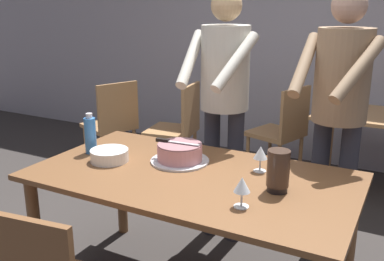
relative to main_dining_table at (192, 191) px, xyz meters
The scene contains 15 objects.
back_wall 2.72m from the main_dining_table, 90.00° to the left, with size 10.00×0.12×2.70m, color #ADA8B2.
main_dining_table is the anchor object (origin of this frame).
cake_on_platter 0.25m from the main_dining_table, 138.13° to the left, with size 0.34×0.34×0.11m.
cake_knife 0.33m from the main_dining_table, 149.76° to the left, with size 0.27×0.04×0.02m.
plate_stack 0.54m from the main_dining_table, behind, with size 0.22×0.22×0.07m.
wine_glass_near 0.50m from the main_dining_table, 32.33° to the right, with size 0.08×0.08×0.14m.
wine_glass_far 0.43m from the main_dining_table, 34.13° to the left, with size 0.08×0.08×0.14m.
water_bottle 0.74m from the main_dining_table, behind, with size 0.07×0.07×0.25m.
hurricane_lamp 0.52m from the main_dining_table, ahead, with size 0.11×0.11×0.21m.
person_cutting_cake 0.81m from the main_dining_table, 100.00° to the left, with size 0.47×0.56×1.72m.
person_standing_beside 1.03m from the main_dining_table, 49.43° to the left, with size 0.46×0.58×1.72m.
background_table 2.07m from the main_dining_table, 68.83° to the left, with size 1.00×0.70×0.74m.
background_chair_0 1.97m from the main_dining_table, 92.14° to the left, with size 0.55×0.55×0.90m.
background_chair_1 2.19m from the main_dining_table, 139.44° to the left, with size 0.58×0.58×0.90m.
background_chair_2 1.90m from the main_dining_table, 121.95° to the left, with size 0.50×0.50×0.90m.
Camera 1 is at (1.02, -1.92, 1.63)m, focal length 40.63 mm.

